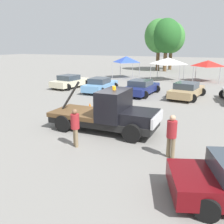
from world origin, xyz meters
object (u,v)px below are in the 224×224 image
at_px(parked_car_tan, 187,90).
at_px(canopy_tent_blue, 126,59).
at_px(tow_truck, 109,114).
at_px(person_at_hood, 75,125).
at_px(parked_car_cream, 70,82).
at_px(canopy_tent_white, 168,61).
at_px(traffic_cone, 90,107).
at_px(canopy_tent_red, 208,63).
at_px(tree_right, 159,36).
at_px(person_near_truck, 172,133).
at_px(tree_center, 166,36).
at_px(parked_car_skyblue, 100,85).
at_px(tree_left, 172,38).
at_px(parked_car_navy, 141,88).

relative_size(parked_car_tan, canopy_tent_blue, 1.67).
height_order(tow_truck, person_at_hood, tow_truck).
xyz_separation_m(parked_car_cream, canopy_tent_white, (8.07, 9.83, 1.73)).
height_order(parked_car_cream, traffic_cone, parked_car_cream).
height_order(canopy_tent_red, tree_right, tree_right).
bearing_deg(parked_car_tan, person_near_truck, -167.00).
xyz_separation_m(canopy_tent_blue, canopy_tent_white, (5.59, -0.07, -0.04)).
bearing_deg(tree_center, parked_car_tan, -72.98).
bearing_deg(canopy_tent_red, tree_right, 129.98).
distance_m(tow_truck, parked_car_cream, 14.04).
xyz_separation_m(parked_car_cream, canopy_tent_blue, (2.48, 9.90, 1.78)).
relative_size(person_near_truck, parked_car_skyblue, 0.38).
height_order(tow_truck, canopy_tent_red, canopy_tent_red).
relative_size(canopy_tent_white, tree_center, 0.42).
xyz_separation_m(person_at_hood, tree_center, (-3.22, 33.11, 4.65)).
bearing_deg(person_at_hood, canopy_tent_blue, -123.25).
bearing_deg(tree_center, parked_car_cream, -105.24).
relative_size(tow_truck, tree_center, 0.68).
xyz_separation_m(canopy_tent_blue, tree_left, (3.23, 13.52, 3.02)).
height_order(canopy_tent_blue, tree_right, tree_right).
bearing_deg(tree_center, tree_right, 154.12).
distance_m(parked_car_tan, tree_right, 23.09).
height_order(tow_truck, tree_center, tree_center).
xyz_separation_m(parked_car_navy, parked_car_tan, (3.92, 0.18, -0.00)).
distance_m(parked_car_cream, tree_left, 24.58).
distance_m(parked_car_skyblue, parked_car_navy, 4.00).
xyz_separation_m(tree_right, traffic_cone, (2.23, -28.12, -5.40)).
bearing_deg(canopy_tent_blue, canopy_tent_red, 3.77).
bearing_deg(parked_car_tan, canopy_tent_red, 3.49).
height_order(parked_car_skyblue, tree_left, tree_left).
relative_size(parked_car_tan, tree_right, 0.57).
height_order(tree_center, traffic_cone, tree_center).
height_order(parked_car_skyblue, parked_car_navy, same).
relative_size(tow_truck, parked_car_cream, 1.26).
bearing_deg(canopy_tent_red, tree_left, 118.45).
relative_size(tow_truck, parked_car_tan, 1.18).
height_order(parked_car_tan, canopy_tent_blue, canopy_tent_blue).
bearing_deg(traffic_cone, tree_center, 91.76).
distance_m(tow_truck, parked_car_skyblue, 11.23).
distance_m(parked_car_navy, parked_car_tan, 3.93).
xyz_separation_m(tow_truck, canopy_tent_blue, (-6.76, 20.46, 1.49)).
distance_m(parked_car_tan, canopy_tent_red, 11.11).
bearing_deg(parked_car_navy, traffic_cone, 171.64).
distance_m(tow_truck, traffic_cone, 4.41).
bearing_deg(tree_right, traffic_cone, -85.47).
bearing_deg(canopy_tent_red, canopy_tent_blue, -176.23).
distance_m(parked_car_navy, traffic_cone, 6.93).
xyz_separation_m(canopy_tent_white, tree_right, (-3.97, 10.97, 3.28)).
bearing_deg(tow_truck, parked_car_tan, 75.83).
height_order(parked_car_navy, traffic_cone, parked_car_navy).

